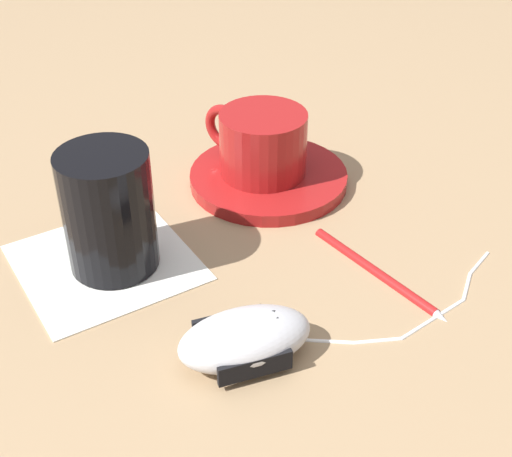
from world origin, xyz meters
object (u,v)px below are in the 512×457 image
at_px(coffee_cup, 261,143).
at_px(pen, 378,269).
at_px(computer_mouse, 239,340).
at_px(drinking_glass, 108,211).
at_px(saucer, 268,178).

distance_m(coffee_cup, pen, 0.18).
xyz_separation_m(computer_mouse, drinking_glass, (-0.14, -0.07, 0.04)).
bearing_deg(saucer, computer_mouse, -23.09).
xyz_separation_m(computer_mouse, pen, (-0.06, 0.14, -0.01)).
height_order(coffee_cup, pen, coffee_cup).
bearing_deg(drinking_glass, coffee_cup, 119.99).
distance_m(saucer, computer_mouse, 0.25).
height_order(saucer, coffee_cup, coffee_cup).
bearing_deg(drinking_glass, pen, 69.47).
bearing_deg(coffee_cup, computer_mouse, -21.32).
height_order(saucer, drinking_glass, drinking_glass).
height_order(drinking_glass, pen, drinking_glass).
height_order(saucer, pen, saucer).
relative_size(computer_mouse, drinking_glass, 0.97).
distance_m(saucer, coffee_cup, 0.04).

